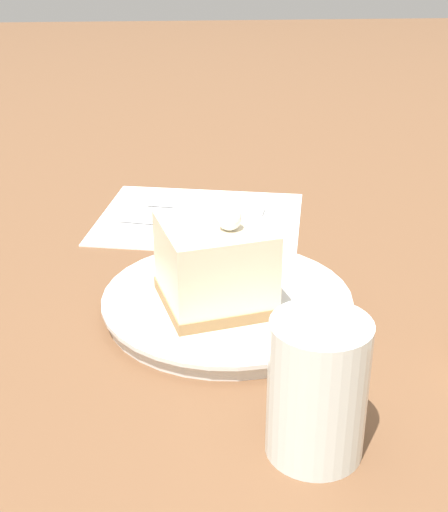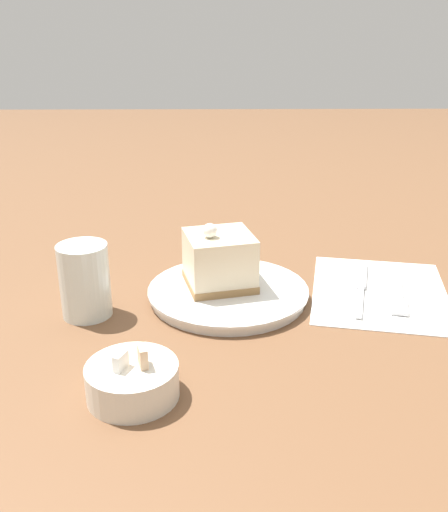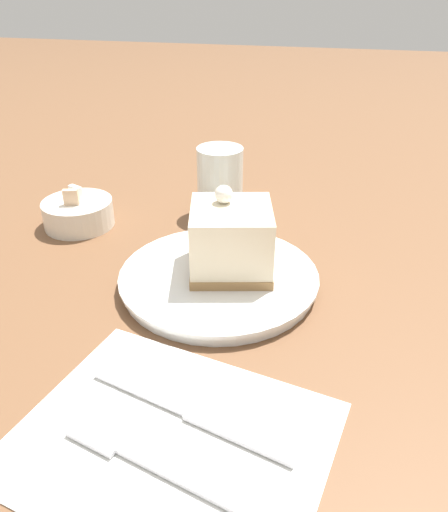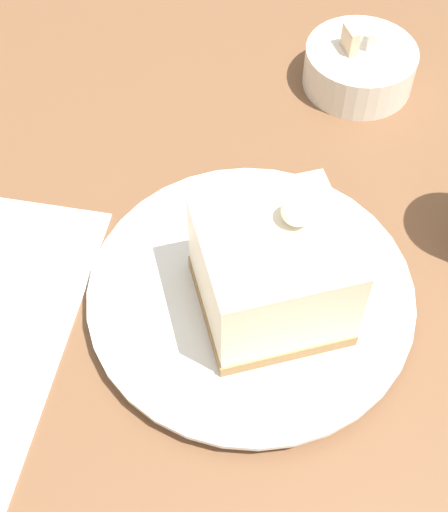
% 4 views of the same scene
% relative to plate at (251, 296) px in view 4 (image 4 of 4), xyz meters
% --- Properties ---
extents(ground_plane, '(4.00, 4.00, 0.00)m').
position_rel_plate_xyz_m(ground_plane, '(0.02, 0.00, -0.01)').
color(ground_plane, brown).
extents(plate, '(0.23, 0.23, 0.02)m').
position_rel_plate_xyz_m(plate, '(0.00, 0.00, 0.00)').
color(plate, silver).
rests_on(plate, ground_plane).
extents(cake_slice, '(0.11, 0.11, 0.10)m').
position_rel_plate_xyz_m(cake_slice, '(0.01, -0.01, 0.05)').
color(cake_slice, '#9E7547').
rests_on(cake_slice, plate).
extents(sugar_bowl, '(0.10, 0.10, 0.06)m').
position_rel_plate_xyz_m(sugar_bowl, '(0.10, 0.23, 0.01)').
color(sugar_bowl, silver).
rests_on(sugar_bowl, ground_plane).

